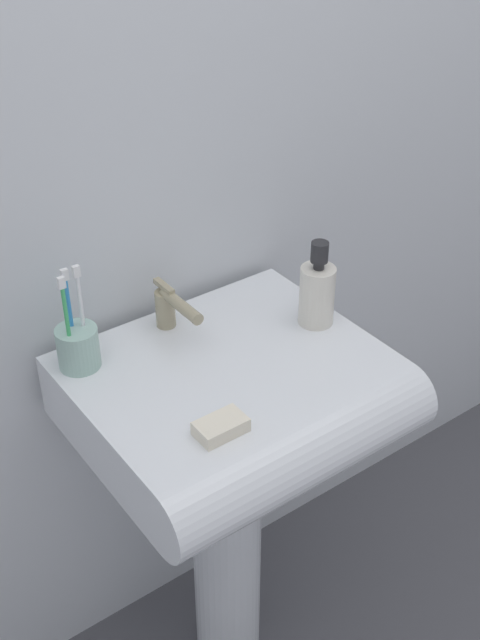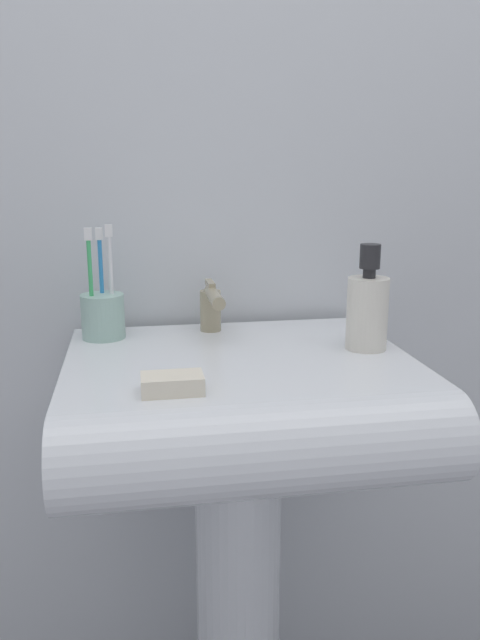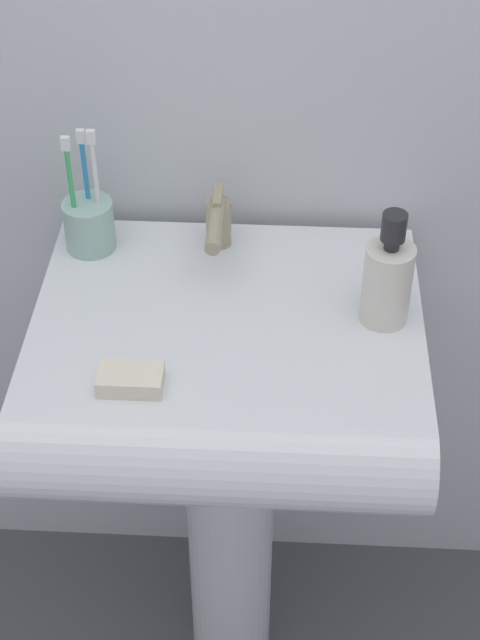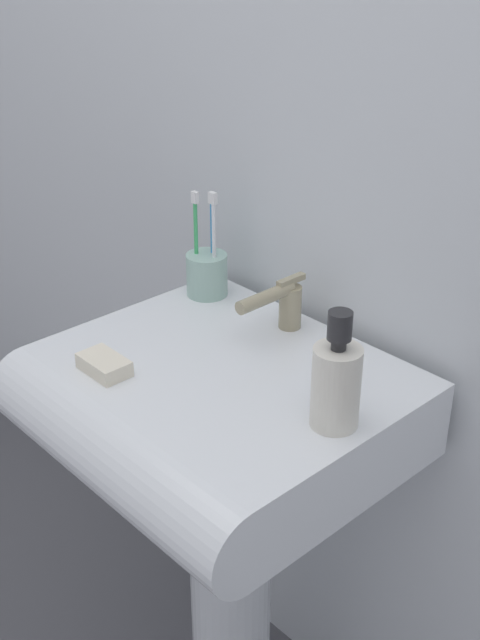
# 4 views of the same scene
# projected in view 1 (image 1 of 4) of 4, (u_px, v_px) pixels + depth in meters

# --- Properties ---
(wall_back) EXTENTS (5.00, 0.05, 2.40)m
(wall_back) POSITION_uv_depth(u_px,v_px,m) (137.00, 106.00, 1.35)
(wall_back) COLOR silver
(wall_back) RESTS_ON ground
(sink_pedestal) EXTENTS (0.14, 0.14, 0.69)m
(sink_pedestal) POSITION_uv_depth(u_px,v_px,m) (227.00, 542.00, 1.66)
(sink_pedestal) COLOR white
(sink_pedestal) RESTS_ON ground
(sink_basin) EXTENTS (0.53, 0.47, 0.12)m
(sink_basin) POSITION_uv_depth(u_px,v_px,m) (240.00, 402.00, 1.40)
(sink_basin) COLOR white
(sink_basin) RESTS_ON sink_pedestal
(faucet) EXTENTS (0.04, 0.14, 0.09)m
(faucet) POSITION_uv_depth(u_px,v_px,m) (170.00, 307.00, 1.45)
(faucet) COLOR tan
(faucet) RESTS_ON sink_basin
(toothbrush_cup) EXTENTS (0.07, 0.07, 0.19)m
(toothbrush_cup) POSITION_uv_depth(u_px,v_px,m) (78.00, 345.00, 1.36)
(toothbrush_cup) COLOR #99BFB2
(toothbrush_cup) RESTS_ON sink_basin
(soap_bottle) EXTENTS (0.07, 0.07, 0.17)m
(soap_bottle) POSITION_uv_depth(u_px,v_px,m) (316.00, 292.00, 1.47)
(soap_bottle) COLOR silver
(soap_bottle) RESTS_ON sink_basin
(bar_soap) EXTENTS (0.08, 0.05, 0.02)m
(bar_soap) POSITION_uv_depth(u_px,v_px,m) (221.00, 427.00, 1.24)
(bar_soap) COLOR silver
(bar_soap) RESTS_ON sink_basin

